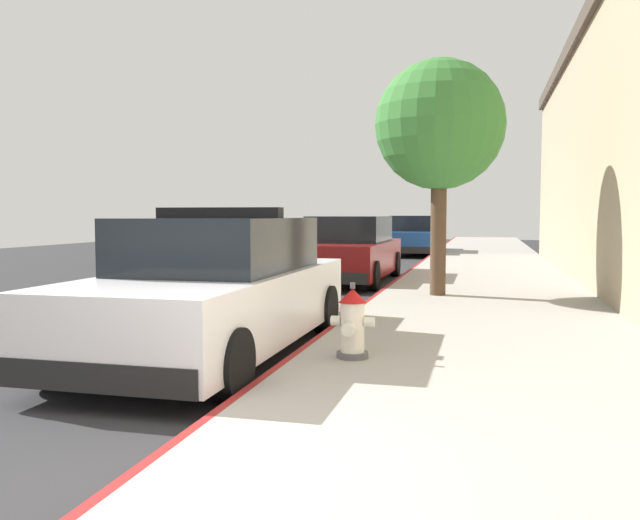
{
  "coord_description": "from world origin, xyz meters",
  "views": [
    {
      "loc": [
        1.85,
        -3.35,
        1.6
      ],
      "look_at": [
        -0.26,
        5.0,
        1.0
      ],
      "focal_mm": 36.74,
      "sensor_mm": 36.0,
      "label": 1
    }
  ],
  "objects_px": {
    "police_cruiser": "(218,290)",
    "parked_car_dark_far": "(414,236)",
    "fire_hydrant": "(352,323)",
    "street_tree": "(440,126)",
    "parked_car_silver_ahead": "(350,251)"
  },
  "relations": [
    {
      "from": "police_cruiser",
      "to": "parked_car_dark_far",
      "type": "distance_m",
      "value": 19.24
    },
    {
      "from": "police_cruiser",
      "to": "parked_car_silver_ahead",
      "type": "height_order",
      "value": "police_cruiser"
    },
    {
      "from": "parked_car_silver_ahead",
      "to": "parked_car_dark_far",
      "type": "bearing_deg",
      "value": 88.04
    },
    {
      "from": "police_cruiser",
      "to": "parked_car_silver_ahead",
      "type": "distance_m",
      "value": 8.33
    },
    {
      "from": "police_cruiser",
      "to": "fire_hydrant",
      "type": "bearing_deg",
      "value": -16.92
    },
    {
      "from": "police_cruiser",
      "to": "parked_car_dark_far",
      "type": "bearing_deg",
      "value": 89.42
    },
    {
      "from": "parked_car_silver_ahead",
      "to": "parked_car_dark_far",
      "type": "relative_size",
      "value": 1.0
    },
    {
      "from": "fire_hydrant",
      "to": "street_tree",
      "type": "xyz_separation_m",
      "value": [
        0.46,
        5.47,
        2.65
      ]
    },
    {
      "from": "street_tree",
      "to": "parked_car_silver_ahead",
      "type": "bearing_deg",
      "value": 124.41
    },
    {
      "from": "fire_hydrant",
      "to": "police_cruiser",
      "type": "bearing_deg",
      "value": 163.08
    },
    {
      "from": "street_tree",
      "to": "parked_car_dark_far",
      "type": "bearing_deg",
      "value": 97.72
    },
    {
      "from": "street_tree",
      "to": "fire_hydrant",
      "type": "bearing_deg",
      "value": -94.85
    },
    {
      "from": "fire_hydrant",
      "to": "parked_car_dark_far",
      "type": "bearing_deg",
      "value": 94.26
    },
    {
      "from": "police_cruiser",
      "to": "parked_car_dark_far",
      "type": "height_order",
      "value": "police_cruiser"
    },
    {
      "from": "fire_hydrant",
      "to": "street_tree",
      "type": "bearing_deg",
      "value": 85.15
    }
  ]
}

